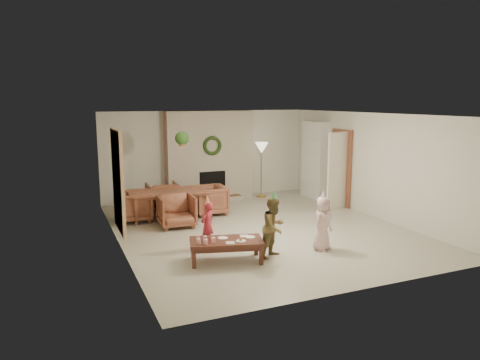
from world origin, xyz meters
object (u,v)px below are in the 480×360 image
dining_chair_right (210,200)px  child_pink (323,223)px  dining_chair_left (135,206)px  coffee_table_top (226,241)px  dining_chair_near (177,211)px  child_red (208,226)px  dining_table (169,205)px  child_plaid (274,227)px  dining_chair_far (162,196)px

dining_chair_right → child_pink: (1.08, -3.36, 0.15)m
dining_chair_left → coffee_table_top: bearing=-160.8°
dining_chair_near → child_red: size_ratio=0.86×
dining_table → coffee_table_top: dining_table is taller
dining_chair_near → child_pink: size_ratio=0.77×
dining_chair_left → child_pink: size_ratio=0.77×
dining_chair_right → dining_chair_left: bearing=-90.0°
child_pink → dining_table: bearing=94.0°
dining_chair_near → child_plaid: 2.81m
child_plaid → child_pink: (1.02, -0.01, -0.04)m
coffee_table_top → dining_table: bearing=108.4°
dining_table → dining_chair_far: bearing=90.0°
dining_table → child_plaid: 3.57m
dining_table → child_red: size_ratio=2.00×
dining_table → coffee_table_top: 3.29m
coffee_table_top → child_plaid: 0.91m
coffee_table_top → child_plaid: size_ratio=1.15×
child_plaid → dining_table: bearing=78.2°
dining_chair_near → child_pink: child_pink is taller
dining_table → dining_chair_left: 0.81m
dining_table → dining_chair_left: size_ratio=2.34×
coffee_table_top → child_red: (-0.09, 0.75, 0.10)m
coffee_table_top → child_red: bearing=111.7°
dining_chair_near → child_red: 1.73m
dining_chair_far → coffee_table_top: dining_chair_far is taller
dining_chair_right → child_red: child_red is taller
dining_table → dining_chair_near: dining_chair_near is taller
dining_chair_near → child_plaid: (1.11, -2.58, 0.19)m
dining_table → coffee_table_top: size_ratio=1.46×
coffee_table_top → dining_chair_left: bearing=121.9°
dining_table → child_red: (0.11, -2.53, 0.14)m
dining_chair_near → dining_chair_far: 1.63m
dining_chair_left → child_red: bearing=-158.0°
child_pink → child_red: bearing=128.7°
dining_chair_left → dining_chair_near: bearing=-135.0°
dining_table → dining_chair_far: (0.03, 0.81, 0.03)m
child_pink → dining_chair_left: bearing=102.6°
coffee_table_top → dining_chair_far: bearing=107.3°
child_plaid → dining_chair_near: bearing=83.9°
dining_chair_left → coffee_table_top: (1.01, -3.32, 0.00)m
dining_chair_right → child_pink: 3.54m
child_red → child_plaid: (0.97, -0.86, 0.09)m
dining_chair_near → child_pink: bearing=-48.3°
dining_table → child_plaid: (1.07, -3.39, 0.23)m
dining_chair_near → dining_chair_left: 1.15m
dining_chair_far → child_red: bearing=93.6°
dining_chair_near → child_pink: 3.36m
dining_chair_far → child_pink: 4.70m
coffee_table_top → child_red: size_ratio=1.37×
dining_chair_right → dining_chair_near: bearing=-51.3°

